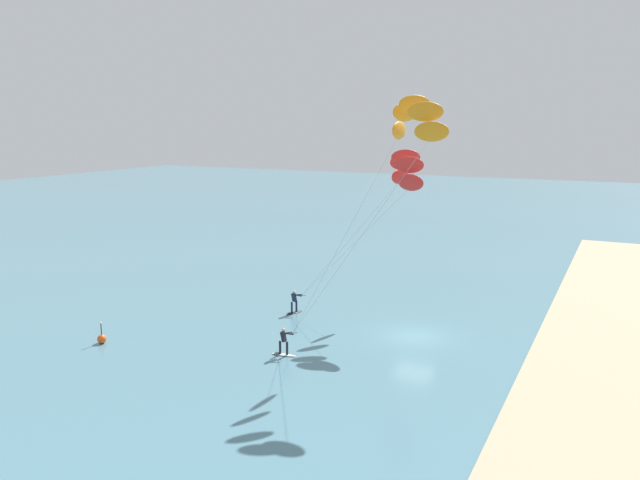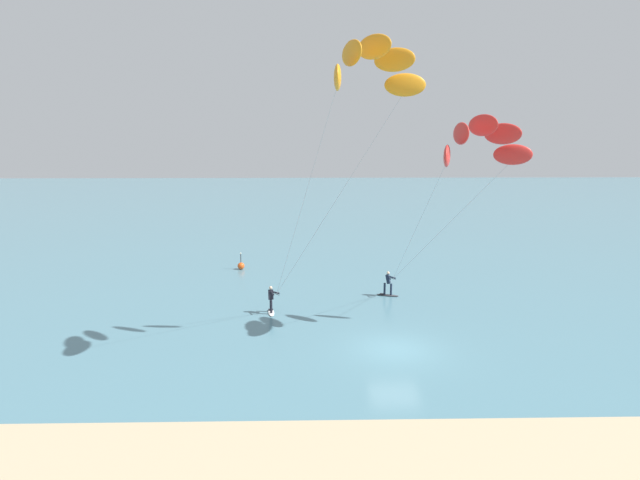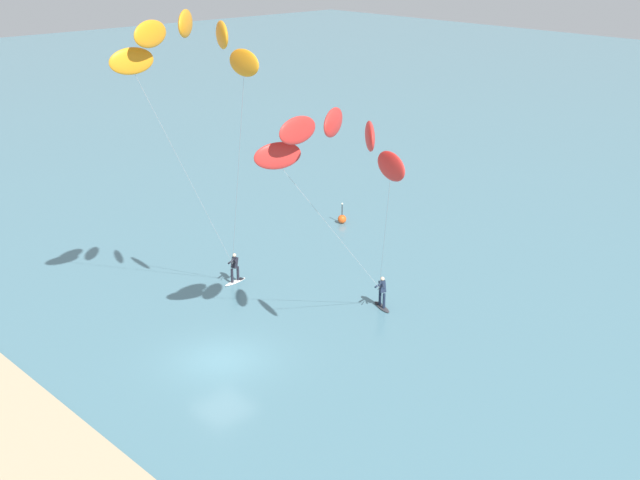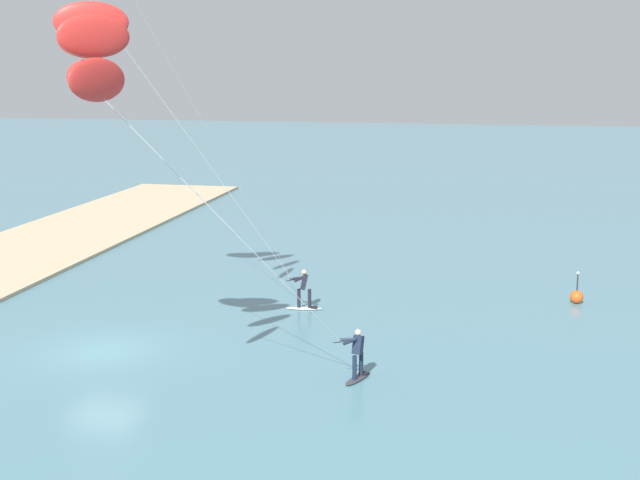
# 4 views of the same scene
# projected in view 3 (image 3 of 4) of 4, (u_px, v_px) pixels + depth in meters

# --- Properties ---
(ground_plane) EXTENTS (240.00, 240.00, 0.00)m
(ground_plane) POSITION_uv_depth(u_px,v_px,m) (221.00, 360.00, 38.23)
(ground_plane) COLOR slate
(kitesurfer_nearshore) EXTENTS (7.42, 9.37, 11.62)m
(kitesurfer_nearshore) POSITION_uv_depth(u_px,v_px,m) (335.00, 149.00, 33.43)
(kitesurfer_nearshore) COLOR #333338
(kitesurfer_nearshore) RESTS_ON ground
(kitesurfer_mid_water) EXTENTS (8.28, 9.21, 15.01)m
(kitesurfer_mid_water) POSITION_uv_depth(u_px,v_px,m) (189.00, 54.00, 34.85)
(kitesurfer_mid_water) COLOR white
(kitesurfer_mid_water) RESTS_ON ground
(marker_buoy) EXTENTS (0.56, 0.56, 1.38)m
(marker_buoy) POSITION_uv_depth(u_px,v_px,m) (342.00, 219.00, 55.68)
(marker_buoy) COLOR #EA5119
(marker_buoy) RESTS_ON ground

